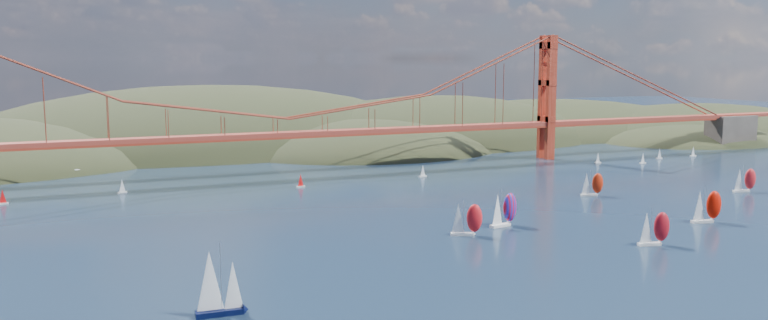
% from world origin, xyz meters
% --- Properties ---
extents(headlands, '(725.00, 225.00, 96.00)m').
position_xyz_m(headlands, '(44.95, 278.29, -12.46)').
color(headlands, black).
rests_on(headlands, ground).
extents(bridge, '(552.00, 12.00, 55.00)m').
position_xyz_m(bridge, '(-1.75, 180.00, 32.23)').
color(bridge, '#983525').
rests_on(bridge, ground).
extents(sloop_navy, '(8.49, 4.91, 13.08)m').
position_xyz_m(sloop_navy, '(-57.27, 30.43, 5.77)').
color(sloop_navy, black).
rests_on(sloop_navy, ground).
extents(racer_0, '(8.23, 5.84, 9.23)m').
position_xyz_m(racer_0, '(12.81, 65.25, 4.36)').
color(racer_0, white).
rests_on(racer_0, ground).
extents(racer_1, '(8.16, 4.31, 9.16)m').
position_xyz_m(racer_1, '(49.27, 38.21, 4.33)').
color(racer_1, white).
rests_on(racer_1, ground).
extents(racer_2, '(8.86, 4.67, 9.94)m').
position_xyz_m(racer_2, '(80.92, 51.86, 4.70)').
color(racer_2, silver).
rests_on(racer_2, ground).
extents(racer_3, '(7.63, 4.60, 8.55)m').
position_xyz_m(racer_3, '(78.50, 97.01, 4.04)').
color(racer_3, silver).
rests_on(racer_3, ground).
extents(racer_4, '(8.02, 4.70, 8.99)m').
position_xyz_m(racer_4, '(130.62, 82.15, 4.25)').
color(racer_4, white).
rests_on(racer_4, ground).
extents(racer_rwb, '(8.96, 4.61, 10.06)m').
position_xyz_m(racer_rwb, '(27.30, 70.32, 4.75)').
color(racer_rwb, white).
rests_on(racer_rwb, ground).
extents(distant_boat_2, '(3.00, 2.00, 4.70)m').
position_xyz_m(distant_boat_2, '(-98.03, 158.61, 2.41)').
color(distant_boat_2, silver).
rests_on(distant_boat_2, ground).
extents(distant_boat_3, '(3.00, 2.00, 4.70)m').
position_xyz_m(distant_boat_3, '(-62.50, 164.35, 2.41)').
color(distant_boat_3, silver).
rests_on(distant_boat_3, ground).
extents(distant_boat_4, '(3.00, 2.00, 4.70)m').
position_xyz_m(distant_boat_4, '(131.38, 157.84, 2.41)').
color(distant_boat_4, silver).
rests_on(distant_boat_4, ground).
extents(distant_boat_5, '(3.00, 2.00, 4.70)m').
position_xyz_m(distant_boat_5, '(148.46, 149.32, 2.41)').
color(distant_boat_5, silver).
rests_on(distant_boat_5, ground).
extents(distant_boat_6, '(3.00, 2.00, 4.70)m').
position_xyz_m(distant_boat_6, '(166.46, 158.40, 2.41)').
color(distant_boat_6, silver).
rests_on(distant_boat_6, ground).
extents(distant_boat_7, '(3.00, 2.00, 4.70)m').
position_xyz_m(distant_boat_7, '(186.77, 158.49, 2.41)').
color(distant_boat_7, silver).
rests_on(distant_boat_7, ground).
extents(distant_boat_8, '(3.00, 2.00, 4.70)m').
position_xyz_m(distant_boat_8, '(45.19, 154.22, 2.41)').
color(distant_boat_8, silver).
rests_on(distant_boat_8, ground).
extents(distant_boat_9, '(3.00, 2.00, 4.70)m').
position_xyz_m(distant_boat_9, '(-4.19, 151.26, 2.41)').
color(distant_boat_9, silver).
rests_on(distant_boat_9, ground).
extents(gull, '(0.90, 0.25, 0.17)m').
position_xyz_m(gull, '(-78.77, 32.58, 26.93)').
color(gull, white).
rests_on(gull, ground).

